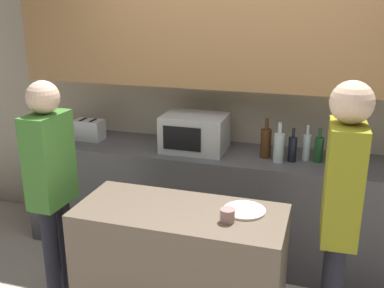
{
  "coord_description": "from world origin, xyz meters",
  "views": [
    {
      "loc": [
        0.72,
        -2.03,
        2.14
      ],
      "look_at": [
        -0.09,
        0.59,
        1.25
      ],
      "focal_mm": 42.0,
      "sensor_mm": 36.0,
      "label": 1
    }
  ],
  "objects_px": {
    "bottle_0": "(266,142)",
    "bottle_1": "(279,147)",
    "toaster": "(89,130)",
    "bottle_5": "(335,151)",
    "microwave": "(195,133)",
    "bottle_2": "(292,149)",
    "bottle_4": "(319,149)",
    "bottle_3": "(307,147)",
    "person_left": "(51,179)",
    "cup_0": "(228,215)",
    "plate_on_island": "(244,210)",
    "person_center": "(340,205)"
  },
  "relations": [
    {
      "from": "bottle_0",
      "to": "bottle_1",
      "type": "distance_m",
      "value": 0.13
    },
    {
      "from": "toaster",
      "to": "bottle_5",
      "type": "height_order",
      "value": "bottle_5"
    },
    {
      "from": "microwave",
      "to": "toaster",
      "type": "height_order",
      "value": "microwave"
    },
    {
      "from": "toaster",
      "to": "bottle_1",
      "type": "relative_size",
      "value": 0.83
    },
    {
      "from": "microwave",
      "to": "bottle_5",
      "type": "bearing_deg",
      "value": 1.6
    },
    {
      "from": "bottle_2",
      "to": "bottle_4",
      "type": "bearing_deg",
      "value": 13.76
    },
    {
      "from": "toaster",
      "to": "bottle_2",
      "type": "height_order",
      "value": "bottle_2"
    },
    {
      "from": "bottle_1",
      "to": "bottle_3",
      "type": "xyz_separation_m",
      "value": [
        0.2,
        0.11,
        -0.01
      ]
    },
    {
      "from": "microwave",
      "to": "person_left",
      "type": "relative_size",
      "value": 0.32
    },
    {
      "from": "bottle_1",
      "to": "cup_0",
      "type": "relative_size",
      "value": 3.53
    },
    {
      "from": "cup_0",
      "to": "bottle_2",
      "type": "bearing_deg",
      "value": 75.67
    },
    {
      "from": "bottle_0",
      "to": "bottle_3",
      "type": "xyz_separation_m",
      "value": [
        0.31,
        0.03,
        -0.02
      ]
    },
    {
      "from": "plate_on_island",
      "to": "person_center",
      "type": "bearing_deg",
      "value": -5.97
    },
    {
      "from": "microwave",
      "to": "bottle_1",
      "type": "height_order",
      "value": "bottle_1"
    },
    {
      "from": "bottle_0",
      "to": "bottle_3",
      "type": "height_order",
      "value": "bottle_0"
    },
    {
      "from": "bottle_3",
      "to": "microwave",
      "type": "bearing_deg",
      "value": -178.49
    },
    {
      "from": "bottle_3",
      "to": "toaster",
      "type": "bearing_deg",
      "value": -179.33
    },
    {
      "from": "bottle_3",
      "to": "person_left",
      "type": "xyz_separation_m",
      "value": [
        -1.62,
        -1.02,
        -0.06
      ]
    },
    {
      "from": "bottle_4",
      "to": "person_left",
      "type": "bearing_deg",
      "value": -149.49
    },
    {
      "from": "toaster",
      "to": "plate_on_island",
      "type": "bearing_deg",
      "value": -30.51
    },
    {
      "from": "bottle_3",
      "to": "bottle_5",
      "type": "xyz_separation_m",
      "value": [
        0.22,
        0.01,
        -0.01
      ]
    },
    {
      "from": "toaster",
      "to": "plate_on_island",
      "type": "distance_m",
      "value": 1.85
    },
    {
      "from": "bottle_3",
      "to": "bottle_2",
      "type": "bearing_deg",
      "value": -147.64
    },
    {
      "from": "toaster",
      "to": "bottle_5",
      "type": "bearing_deg",
      "value": 0.8
    },
    {
      "from": "microwave",
      "to": "bottle_1",
      "type": "xyz_separation_m",
      "value": [
        0.7,
        -0.08,
        -0.03
      ]
    },
    {
      "from": "bottle_4",
      "to": "person_center",
      "type": "distance_m",
      "value": 1.01
    },
    {
      "from": "bottle_2",
      "to": "cup_0",
      "type": "relative_size",
      "value": 3.03
    },
    {
      "from": "bottle_0",
      "to": "plate_on_island",
      "type": "distance_m",
      "value": 0.94
    },
    {
      "from": "bottle_0",
      "to": "cup_0",
      "type": "height_order",
      "value": "bottle_0"
    },
    {
      "from": "bottle_0",
      "to": "person_left",
      "type": "distance_m",
      "value": 1.64
    },
    {
      "from": "microwave",
      "to": "bottle_2",
      "type": "relative_size",
      "value": 1.94
    },
    {
      "from": "microwave",
      "to": "bottle_3",
      "type": "relative_size",
      "value": 1.85
    },
    {
      "from": "plate_on_island",
      "to": "bottle_5",
      "type": "bearing_deg",
      "value": 61.89
    },
    {
      "from": "microwave",
      "to": "toaster",
      "type": "xyz_separation_m",
      "value": [
        -0.99,
        0.0,
        -0.06
      ]
    },
    {
      "from": "plate_on_island",
      "to": "person_left",
      "type": "height_order",
      "value": "person_left"
    },
    {
      "from": "bottle_5",
      "to": "plate_on_island",
      "type": "xyz_separation_m",
      "value": [
        -0.52,
        -0.97,
        -0.12
      ]
    },
    {
      "from": "bottle_3",
      "to": "person_center",
      "type": "bearing_deg",
      "value": -76.41
    },
    {
      "from": "bottle_3",
      "to": "plate_on_island",
      "type": "xyz_separation_m",
      "value": [
        -0.3,
        -0.96,
        -0.14
      ]
    },
    {
      "from": "bottle_0",
      "to": "cup_0",
      "type": "xyz_separation_m",
      "value": [
        -0.06,
        -1.09,
        -0.12
      ]
    },
    {
      "from": "toaster",
      "to": "bottle_1",
      "type": "distance_m",
      "value": 1.69
    },
    {
      "from": "plate_on_island",
      "to": "bottle_4",
      "type": "bearing_deg",
      "value": 67.4
    },
    {
      "from": "bottle_0",
      "to": "person_left",
      "type": "height_order",
      "value": "person_left"
    },
    {
      "from": "microwave",
      "to": "toaster",
      "type": "bearing_deg",
      "value": 179.91
    },
    {
      "from": "plate_on_island",
      "to": "person_center",
      "type": "relative_size",
      "value": 0.15
    },
    {
      "from": "toaster",
      "to": "bottle_0",
      "type": "distance_m",
      "value": 1.58
    },
    {
      "from": "cup_0",
      "to": "person_center",
      "type": "bearing_deg",
      "value": 9.29
    },
    {
      "from": "bottle_0",
      "to": "bottle_1",
      "type": "height_order",
      "value": "bottle_0"
    },
    {
      "from": "person_left",
      "to": "person_center",
      "type": "xyz_separation_m",
      "value": [
        1.86,
        0.0,
        0.07
      ]
    },
    {
      "from": "bottle_0",
      "to": "person_left",
      "type": "xyz_separation_m",
      "value": [
        -1.3,
        -0.99,
        -0.08
      ]
    },
    {
      "from": "bottle_4",
      "to": "cup_0",
      "type": "relative_size",
      "value": 3.07
    }
  ]
}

